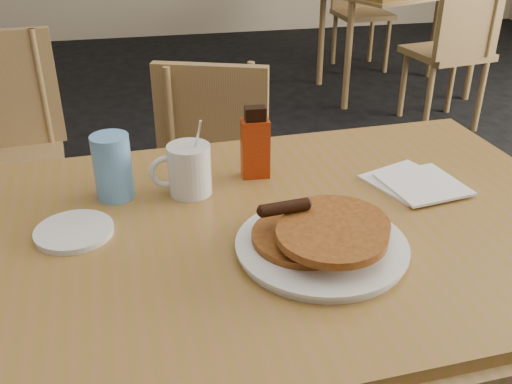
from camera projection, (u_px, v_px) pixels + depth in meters
main_table at (281, 239)px, 1.15m from camera, size 1.35×0.94×0.75m
chair_main_far at (217, 173)px, 1.89m from camera, size 0.49×0.50×0.84m
chair_neighbor_near at (457, 39)px, 3.31m from camera, size 0.48×0.48×0.93m
chair_wall_extra at (5, 135)px, 2.10m from camera, size 0.44×0.44×0.89m
pancake_plate at (322, 239)px, 1.03m from camera, size 0.31×0.31×0.09m
coffee_mug at (188, 169)px, 1.21m from camera, size 0.13×0.09×0.17m
syrup_bottle at (255, 145)px, 1.27m from camera, size 0.06×0.04×0.17m
napkin_stack at (416, 183)px, 1.26m from camera, size 0.21×0.22×0.01m
blue_tumbler at (113, 167)px, 1.19m from camera, size 0.10×0.10×0.14m
side_saucer at (74, 231)px, 1.09m from camera, size 0.16×0.16×0.01m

